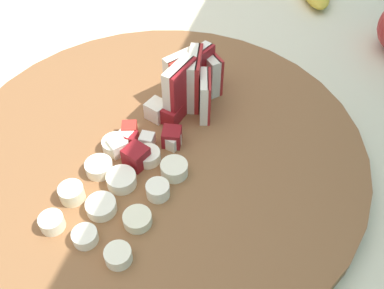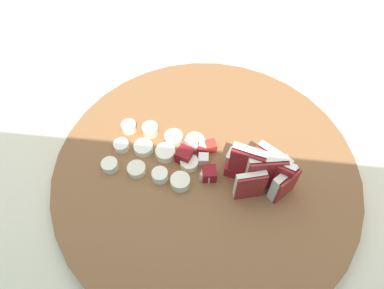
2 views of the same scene
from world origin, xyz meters
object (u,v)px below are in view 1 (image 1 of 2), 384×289
Objects in this scene: apple_wedge_fan at (194,80)px; apple_dice_pile at (149,133)px; banana_slice_rows at (118,189)px; cutting_board at (160,150)px.

apple_dice_pile is (0.08, -0.03, -0.02)m from apple_wedge_fan.
cutting_board is at bearing 167.67° from banana_slice_rows.
apple_wedge_fan reaches higher than cutting_board.
cutting_board is 3.09× the size of banana_slice_rows.
apple_wedge_fan is at bearing 169.69° from cutting_board.
apple_dice_pile reaches higher than banana_slice_rows.
apple_dice_pile is at bearing -103.86° from cutting_board.
apple_dice_pile reaches higher than cutting_board.
apple_wedge_fan is 0.16m from banana_slice_rows.
apple_wedge_fan reaches higher than apple_dice_pile.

